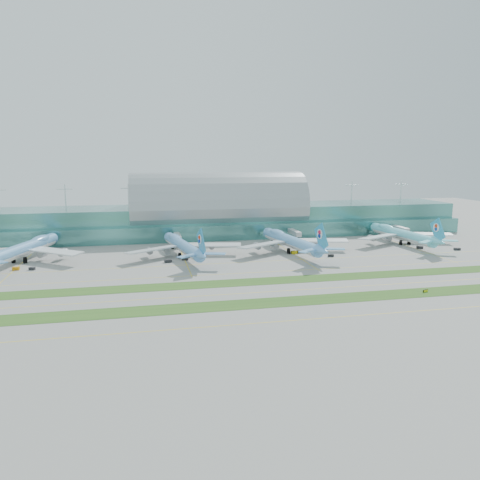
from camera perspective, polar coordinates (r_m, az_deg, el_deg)
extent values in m
plane|color=gray|center=(204.42, 3.22, -5.18)|extent=(700.00, 700.00, 0.00)
cube|color=#3D7A75|center=(327.29, -2.73, 2.46)|extent=(340.00, 42.00, 20.00)
cube|color=#3D7A75|center=(304.63, -1.99, 0.93)|extent=(340.00, 8.00, 10.00)
ellipsoid|color=#9EA5A8|center=(326.08, -2.75, 4.20)|extent=(340.00, 46.20, 16.17)
cylinder|color=white|center=(325.34, -2.76, 5.60)|extent=(0.80, 0.80, 16.00)
cube|color=#B2B7B7|center=(294.21, -22.38, -0.08)|extent=(3.50, 22.00, 3.00)
cylinder|color=black|center=(285.15, -22.68, -1.12)|extent=(1.00, 1.00, 4.00)
cube|color=#B2B7B7|center=(289.99, -7.66, 0.47)|extent=(3.50, 22.00, 3.00)
cylinder|color=black|center=(280.79, -7.48, -0.57)|extent=(1.00, 1.00, 4.00)
cube|color=#B2B7B7|center=(304.75, 6.54, 0.97)|extent=(3.50, 22.00, 3.00)
cylinder|color=black|center=(296.02, 7.14, -0.01)|extent=(1.00, 1.00, 4.00)
cube|color=#B2B7B7|center=(336.02, 18.77, 1.35)|extent=(3.50, 22.00, 3.00)
cylinder|color=black|center=(328.12, 19.62, 0.48)|extent=(1.00, 1.00, 4.00)
cube|color=#2D591E|center=(178.67, 5.59, -7.49)|extent=(420.00, 12.00, 0.08)
cube|color=#2D591E|center=(206.27, 3.07, -5.02)|extent=(420.00, 12.00, 0.08)
cube|color=yellow|center=(160.77, 7.76, -9.59)|extent=(420.00, 0.35, 0.01)
cube|color=yellow|center=(191.47, 4.32, -6.26)|extent=(420.00, 0.35, 0.01)
cube|color=yellow|center=(221.26, 2.00, -3.96)|extent=(420.00, 0.35, 0.01)
cube|color=yellow|center=(242.06, 0.74, -2.71)|extent=(420.00, 0.35, 0.01)
cylinder|color=#5B95C9|center=(267.89, -24.94, -1.02)|extent=(25.11, 64.25, 6.52)
ellipsoid|color=#5B95C9|center=(283.26, -23.16, 0.05)|extent=(11.66, 20.75, 4.64)
cone|color=#5B95C9|center=(298.30, -21.64, 0.28)|extent=(7.76, 6.92, 6.52)
cylinder|color=#999CA2|center=(278.62, -27.08, -1.34)|extent=(5.09, 6.57, 3.57)
cube|color=white|center=(257.27, -21.51, -1.30)|extent=(29.52, 25.93, 1.28)
cylinder|color=#999CA2|center=(264.76, -21.85, -1.50)|extent=(5.09, 6.57, 3.57)
cylinder|color=black|center=(290.07, -22.47, -1.01)|extent=(1.89, 1.89, 3.15)
cylinder|color=black|center=(266.83, -25.90, -2.19)|extent=(1.89, 1.89, 3.15)
cylinder|color=black|center=(263.68, -24.72, -2.24)|extent=(1.89, 1.89, 3.15)
cylinder|color=#68A7E6|center=(256.32, -6.98, -0.70)|extent=(17.29, 60.50, 6.04)
ellipsoid|color=#68A7E6|center=(272.08, -7.96, 0.27)|extent=(9.09, 19.13, 4.31)
cone|color=#68A7E6|center=(287.30, -8.76, 0.44)|extent=(6.85, 5.92, 6.04)
cone|color=#68A7E6|center=(224.09, -4.58, -1.94)|extent=(7.29, 9.70, 5.74)
cube|color=silver|center=(250.43, -10.71, -1.16)|extent=(28.56, 22.02, 1.19)
cylinder|color=gray|center=(256.78, -9.99, -1.32)|extent=(4.26, 5.89, 3.31)
cube|color=silver|center=(259.80, -3.13, -0.58)|extent=(30.11, 12.87, 1.19)
cylinder|color=gray|center=(263.68, -4.41, -0.89)|extent=(4.26, 5.89, 3.31)
cube|color=#2C8AC5|center=(224.70, -4.76, -0.31)|extent=(2.98, 12.69, 14.05)
cylinder|color=white|center=(225.35, -4.84, 0.09)|extent=(1.74, 4.76, 4.68)
cylinder|color=black|center=(278.95, -8.25, -0.78)|extent=(1.75, 1.75, 2.92)
cylinder|color=black|center=(252.76, -7.35, -1.90)|extent=(1.75, 1.75, 2.92)
cylinder|color=black|center=(254.34, -6.08, -1.80)|extent=(1.75, 1.75, 2.92)
cylinder|color=#6BAEEC|center=(267.81, 6.17, -0.14)|extent=(15.72, 64.21, 6.40)
ellipsoid|color=#6BAEEC|center=(283.39, 4.56, 0.82)|extent=(8.87, 20.13, 4.56)
cone|color=#6BAEEC|center=(298.55, 3.22, 0.98)|extent=(7.08, 6.04, 6.40)
cone|color=#6BAEEC|center=(236.46, 10.08, -1.32)|extent=(7.37, 10.08, 6.08)
cube|color=white|center=(258.35, 2.69, -0.56)|extent=(30.62, 22.38, 1.26)
cylinder|color=#92939A|center=(265.59, 3.13, -0.75)|extent=(4.30, 6.13, 3.51)
cube|color=white|center=(274.84, 9.83, -0.05)|extent=(31.91, 14.81, 1.26)
cylinder|color=#92939A|center=(277.73, 8.41, -0.36)|extent=(4.30, 6.13, 3.51)
cube|color=#2E9ACF|center=(237.01, 9.88, 0.31)|extent=(2.60, 13.50, 14.87)
cylinder|color=white|center=(237.63, 9.77, 0.72)|extent=(1.65, 5.03, 4.95)
cylinder|color=black|center=(290.23, 4.01, -0.25)|extent=(1.86, 1.86, 3.09)
cylinder|color=black|center=(263.73, 5.95, -1.35)|extent=(1.86, 1.86, 3.09)
cylinder|color=black|center=(266.49, 7.14, -1.25)|extent=(1.86, 1.86, 3.09)
cylinder|color=#6DE0F1|center=(308.28, 19.08, 0.67)|extent=(10.47, 61.49, 6.12)
ellipsoid|color=#6DE0F1|center=(321.99, 17.35, 1.46)|extent=(7.13, 18.98, 4.36)
cone|color=#6DE0F1|center=(335.40, 15.86, 1.58)|extent=(6.46, 5.36, 6.12)
cone|color=#6DE0F1|center=(281.02, 23.12, -0.23)|extent=(6.43, 9.28, 5.82)
cube|color=white|center=(296.89, 16.48, 0.39)|extent=(29.87, 19.70, 1.21)
cylinder|color=#979BA0|center=(304.03, 16.63, 0.21)|extent=(3.74, 5.66, 3.36)
cube|color=white|center=(317.31, 21.91, 0.68)|extent=(30.47, 16.18, 1.21)
cylinder|color=#979BA0|center=(319.13, 20.67, 0.44)|extent=(3.74, 5.66, 3.36)
cube|color=#31ABDC|center=(281.55, 22.96, 1.09)|extent=(1.52, 12.99, 14.23)
cylinder|color=white|center=(282.09, 22.85, 1.41)|extent=(1.22, 4.79, 4.74)
cylinder|color=black|center=(328.00, 16.71, 0.55)|extent=(1.78, 1.78, 2.96)
cylinder|color=black|center=(304.17, 19.00, -0.31)|extent=(1.78, 1.78, 2.96)
cylinder|color=black|center=(307.58, 19.90, -0.26)|extent=(1.78, 1.78, 2.96)
cube|color=orange|center=(249.69, -25.65, -3.16)|extent=(3.26, 1.86, 1.56)
cube|color=black|center=(246.88, -24.02, -3.20)|extent=(3.15, 2.34, 1.34)
cube|color=black|center=(248.13, -6.71, -2.30)|extent=(3.62, 2.44, 1.38)
cube|color=black|center=(244.10, -8.75, -2.55)|extent=(3.97, 2.63, 1.49)
cube|color=gold|center=(264.23, 6.62, -1.50)|extent=(3.22, 2.13, 1.59)
cube|color=black|center=(259.50, 11.02, -1.86)|extent=(3.24, 2.21, 1.42)
cube|color=black|center=(296.59, 21.06, -0.84)|extent=(3.97, 2.85, 1.57)
cube|color=black|center=(300.57, 24.95, -0.99)|extent=(3.73, 2.60, 1.38)
cube|color=black|center=(203.84, 21.67, -5.78)|extent=(2.72, 1.17, 1.18)
cube|color=#E9F715|center=(203.73, 21.71, -5.79)|extent=(2.24, 0.81, 0.86)
cylinder|color=black|center=(203.18, 21.50, -5.91)|extent=(0.13, 0.13, 0.54)
cylinder|color=black|center=(204.67, 21.83, -5.82)|extent=(0.13, 0.13, 0.54)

